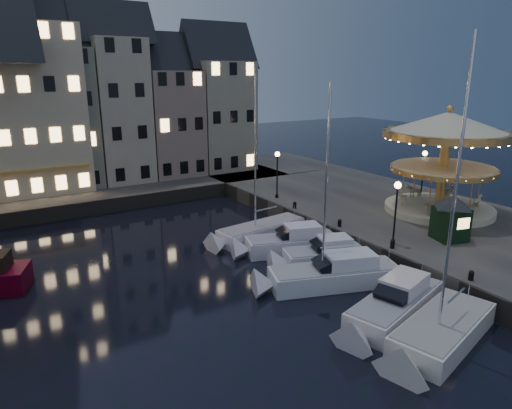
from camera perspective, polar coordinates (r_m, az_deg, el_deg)
ground at (r=26.42m, az=7.41°, el=-11.14°), size 160.00×160.00×0.00m
quay_east at (r=39.42m, az=17.91°, el=-1.51°), size 16.00×56.00×1.30m
quay_north at (r=47.99m, az=-22.23°, el=1.14°), size 44.00×12.00×1.30m
quaywall_e at (r=33.95m, az=9.01°, el=-3.71°), size 0.15×44.00×1.30m
quaywall_n at (r=42.64m, az=-18.18°, el=-0.23°), size 48.00×0.15×1.30m
streetlamp_b at (r=30.39m, az=17.13°, el=0.07°), size 0.44×0.44×4.17m
streetlamp_c at (r=40.26m, az=2.67°, el=4.58°), size 0.44×0.44×4.17m
streetlamp_d at (r=43.25m, az=20.22°, el=4.41°), size 0.44×0.44×4.17m
bollard_a at (r=27.36m, az=25.31°, el=-7.95°), size 0.30×0.30×0.57m
bollard_b at (r=30.38m, az=16.70°, el=-4.70°), size 0.30×0.30×0.57m
bollard_c at (r=33.67m, az=10.41°, el=-2.23°), size 0.30×0.30×0.57m
bollard_d at (r=37.73m, az=4.86°, el=-0.03°), size 0.30×0.30×0.57m
townhouse_nc at (r=48.70m, az=-23.67°, el=10.93°), size 6.82×8.00×14.80m
townhouse_nd at (r=49.83m, az=-17.08°, el=12.23°), size 5.50×8.00×15.80m
townhouse_ne at (r=51.61m, az=-11.00°, el=11.06°), size 6.16×8.00×12.80m
townhouse_nf at (r=54.01m, az=-4.90°, el=12.03°), size 6.82×8.00×13.80m
motorboat_a at (r=23.14m, az=21.80°, el=-14.95°), size 7.73×4.28×12.84m
motorboat_b at (r=24.58m, az=16.63°, el=-12.25°), size 7.85×4.21×2.15m
motorboat_c at (r=27.26m, az=9.00°, el=-8.73°), size 8.60×4.77×11.55m
motorboat_d at (r=29.81m, az=7.83°, el=-6.55°), size 6.29×3.75×2.15m
motorboat_e at (r=31.82m, az=3.77°, el=-4.93°), size 7.36×4.09×2.15m
motorboat_f at (r=34.18m, az=0.09°, el=-3.58°), size 8.34×3.06×11.02m
carousel at (r=38.42m, az=22.68°, el=7.09°), size 9.62×9.62×8.42m
ticket_kiosk at (r=32.70m, az=23.29°, el=-0.63°), size 2.97×2.97×3.48m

